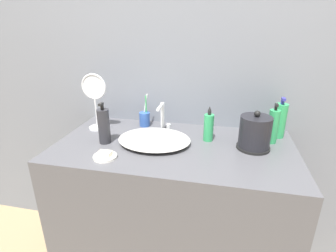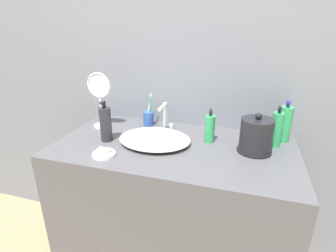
{
  "view_description": "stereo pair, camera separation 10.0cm",
  "coord_description": "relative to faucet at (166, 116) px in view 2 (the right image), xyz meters",
  "views": [
    {
      "loc": [
        0.23,
        -0.86,
        1.44
      ],
      "look_at": [
        -0.03,
        0.31,
        0.97
      ],
      "focal_mm": 28.0,
      "sensor_mm": 36.0,
      "label": 1
    },
    {
      "loc": [
        0.32,
        -0.84,
        1.44
      ],
      "look_at": [
        -0.03,
        0.31,
        0.97
      ],
      "focal_mm": 28.0,
      "sensor_mm": 36.0,
      "label": 2
    }
  ],
  "objects": [
    {
      "name": "hand_cream_bottle",
      "position": [
        0.26,
        -0.07,
        -0.01
      ],
      "size": [
        0.05,
        0.05,
        0.19
      ],
      "color": "#2D9956",
      "rests_on": "vanity_counter"
    },
    {
      "name": "shampoo_bottle",
      "position": [
        0.62,
        0.06,
        0.0
      ],
      "size": [
        0.07,
        0.07,
        0.22
      ],
      "color": "#2D9956",
      "rests_on": "vanity_counter"
    },
    {
      "name": "faucet",
      "position": [
        0.0,
        0.0,
        0.0
      ],
      "size": [
        0.06,
        0.12,
        0.16
      ],
      "color": "silver",
      "rests_on": "vanity_counter"
    },
    {
      "name": "soap_dish",
      "position": [
        -0.18,
        -0.37,
        -0.08
      ],
      "size": [
        0.11,
        0.11,
        0.03
      ],
      "color": "silver",
      "rests_on": "vanity_counter"
    },
    {
      "name": "sink_basin",
      "position": [
        -0.01,
        -0.17,
        -0.07
      ],
      "size": [
        0.37,
        0.3,
        0.04
      ],
      "color": "silver",
      "rests_on": "vanity_counter"
    },
    {
      "name": "vanity_counter",
      "position": [
        0.1,
        -0.17,
        -0.52
      ],
      "size": [
        1.2,
        0.63,
        0.87
      ],
      "color": "#4C4C51",
      "rests_on": "ground_plane"
    },
    {
      "name": "electric_kettle",
      "position": [
        0.48,
        -0.12,
        -0.01
      ],
      "size": [
        0.16,
        0.16,
        0.19
      ],
      "color": "black",
      "rests_on": "vanity_counter"
    },
    {
      "name": "vanity_mirror",
      "position": [
        -0.38,
        -0.04,
        0.09
      ],
      "size": [
        0.15,
        0.1,
        0.32
      ],
      "color": "silver",
      "rests_on": "vanity_counter"
    },
    {
      "name": "lotion_bottle",
      "position": [
        -0.26,
        -0.21,
        0.0
      ],
      "size": [
        0.06,
        0.06,
        0.21
      ],
      "color": "#28282D",
      "rests_on": "vanity_counter"
    },
    {
      "name": "wall_back",
      "position": [
        0.1,
        0.17,
        0.34
      ],
      "size": [
        6.0,
        0.04,
        2.6
      ],
      "color": "slate",
      "rests_on": "ground_plane"
    },
    {
      "name": "toothbrush_cup",
      "position": [
        -0.13,
        0.06,
        -0.05
      ],
      "size": [
        0.06,
        0.06,
        0.19
      ],
      "color": "#2D519E",
      "rests_on": "vanity_counter"
    },
    {
      "name": "mouthwash_bottle",
      "position": [
        0.58,
        -0.03,
        -0.0
      ],
      "size": [
        0.05,
        0.05,
        0.21
      ],
      "color": "#2D9956",
      "rests_on": "vanity_counter"
    }
  ]
}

